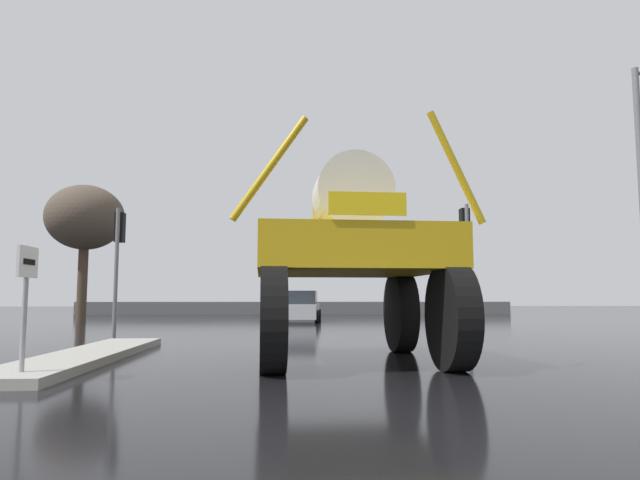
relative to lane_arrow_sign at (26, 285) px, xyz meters
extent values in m
plane|color=black|center=(4.71, 15.25, -1.35)|extent=(120.00, 120.00, 0.00)
cube|color=#9E9B93|center=(-0.10, 2.95, -1.27)|extent=(1.24, 7.33, 0.15)
cylinder|color=#99999E|center=(0.00, -0.01, -0.55)|extent=(0.07, 0.07, 1.30)
cube|color=white|center=(0.00, 0.01, 0.32)|extent=(0.04, 0.60, 0.44)
cube|color=black|center=(0.02, 0.01, 0.32)|extent=(0.01, 0.36, 0.08)
cylinder|color=black|center=(3.32, 4.09, -0.49)|extent=(0.47, 1.73, 1.72)
cylinder|color=black|center=(6.19, 4.20, -0.49)|extent=(0.47, 1.73, 1.72)
cylinder|color=black|center=(3.44, 0.70, -0.49)|extent=(0.47, 1.73, 1.72)
cylinder|color=black|center=(6.31, 0.81, -0.49)|extent=(0.47, 1.73, 1.72)
cube|color=gold|center=(4.81, 2.45, 0.65)|extent=(3.52, 4.21, 0.74)
cube|color=#A98611|center=(4.80, 2.87, 1.52)|extent=(1.18, 1.35, 0.99)
cylinder|color=silver|center=(4.84, 1.86, 1.70)|extent=(1.40, 1.12, 1.36)
cylinder|color=gold|center=(3.37, 0.56, 1.85)|extent=(1.23, 0.17, 1.72)
cylinder|color=gold|center=(6.40, 0.67, 1.93)|extent=(0.95, 0.15, 1.87)
cube|color=yellow|center=(4.89, 0.38, 1.27)|extent=(1.23, 0.09, 0.36)
cube|color=#B7B7BF|center=(4.51, 19.97, -0.82)|extent=(2.12, 4.26, 0.70)
cube|color=#23282D|center=(4.49, 19.82, -0.15)|extent=(1.77, 2.25, 0.64)
cylinder|color=black|center=(3.81, 21.40, -1.05)|extent=(0.24, 0.62, 0.60)
cylinder|color=black|center=(5.50, 21.22, -1.05)|extent=(0.24, 0.62, 0.60)
cylinder|color=black|center=(3.52, 18.71, -1.05)|extent=(0.24, 0.62, 0.60)
cylinder|color=black|center=(5.21, 18.53, -1.05)|extent=(0.24, 0.62, 0.60)
cylinder|color=slate|center=(-1.02, 7.90, 0.49)|extent=(0.11, 0.11, 3.68)
cube|color=black|center=(-1.02, 8.11, 1.81)|extent=(0.24, 0.32, 0.84)
sphere|color=red|center=(-1.02, 8.30, 2.08)|extent=(0.17, 0.17, 0.17)
sphere|color=#3C2403|center=(-1.02, 8.30, 1.81)|extent=(0.17, 0.17, 0.17)
sphere|color=black|center=(-1.02, 8.30, 1.54)|extent=(0.17, 0.17, 0.17)
cylinder|color=slate|center=(8.96, 7.90, 0.61)|extent=(0.11, 0.11, 3.90)
cube|color=black|center=(8.96, 8.11, 2.04)|extent=(0.24, 0.32, 0.84)
sphere|color=red|center=(8.96, 8.30, 2.31)|extent=(0.17, 0.17, 0.17)
sphere|color=#3C2403|center=(8.96, 8.30, 2.04)|extent=(0.17, 0.17, 0.17)
sphere|color=black|center=(8.96, 8.30, 1.77)|extent=(0.17, 0.17, 0.17)
cylinder|color=#473828|center=(-5.54, 18.50, 0.48)|extent=(0.44, 0.44, 3.65)
ellipsoid|color=brown|center=(-5.54, 18.50, 3.54)|extent=(3.52, 3.52, 2.99)
cube|color=#59595B|center=(4.71, 33.15, -0.90)|extent=(31.42, 0.24, 0.90)
camera|label=1|loc=(3.58, -8.26, -0.19)|focal=32.00mm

